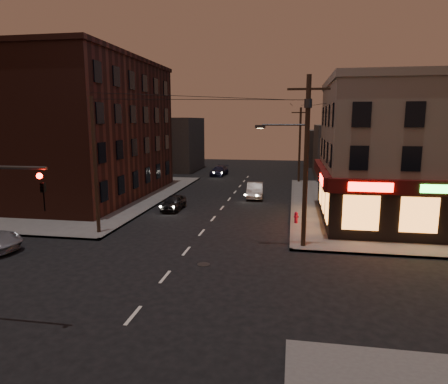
% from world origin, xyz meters
% --- Properties ---
extents(ground, '(120.00, 120.00, 0.00)m').
position_xyz_m(ground, '(0.00, 0.00, 0.00)').
color(ground, black).
rests_on(ground, ground).
extents(sidewalk_ne, '(24.00, 28.00, 0.15)m').
position_xyz_m(sidewalk_ne, '(18.00, 19.00, 0.07)').
color(sidewalk_ne, '#514F4C').
rests_on(sidewalk_ne, ground).
extents(sidewalk_nw, '(24.00, 28.00, 0.15)m').
position_xyz_m(sidewalk_nw, '(-18.00, 19.00, 0.07)').
color(sidewalk_nw, '#514F4C').
rests_on(sidewalk_nw, ground).
extents(pizza_building, '(15.85, 12.85, 10.50)m').
position_xyz_m(pizza_building, '(15.93, 13.43, 5.35)').
color(pizza_building, gray).
rests_on(pizza_building, sidewalk_ne).
extents(brick_apartment, '(12.00, 20.00, 13.00)m').
position_xyz_m(brick_apartment, '(-14.50, 19.00, 6.65)').
color(brick_apartment, '#441E16').
rests_on(brick_apartment, sidewalk_nw).
extents(bg_building_ne_a, '(10.00, 12.00, 7.00)m').
position_xyz_m(bg_building_ne_a, '(14.00, 38.00, 3.50)').
color(bg_building_ne_a, '#3F3D3A').
rests_on(bg_building_ne_a, ground).
extents(bg_building_nw, '(9.00, 10.00, 8.00)m').
position_xyz_m(bg_building_nw, '(-13.00, 42.00, 4.00)').
color(bg_building_nw, '#3F3D3A').
rests_on(bg_building_nw, ground).
extents(bg_building_ne_b, '(8.00, 8.00, 6.00)m').
position_xyz_m(bg_building_ne_b, '(12.00, 52.00, 3.00)').
color(bg_building_ne_b, '#3F3D3A').
rests_on(bg_building_ne_b, ground).
extents(utility_pole_main, '(4.20, 0.44, 10.00)m').
position_xyz_m(utility_pole_main, '(6.68, 5.80, 5.76)').
color(utility_pole_main, '#382619').
rests_on(utility_pole_main, sidewalk_ne).
extents(utility_pole_far, '(0.26, 0.26, 9.00)m').
position_xyz_m(utility_pole_far, '(6.80, 32.00, 4.65)').
color(utility_pole_far, '#382619').
rests_on(utility_pole_far, sidewalk_ne).
extents(utility_pole_west, '(0.24, 0.24, 9.00)m').
position_xyz_m(utility_pole_west, '(-6.80, 6.50, 4.65)').
color(utility_pole_west, '#382619').
rests_on(utility_pole_west, sidewalk_nw).
extents(sedan_near, '(1.54, 3.79, 1.29)m').
position_xyz_m(sedan_near, '(-3.98, 14.57, 0.64)').
color(sedan_near, black).
rests_on(sedan_near, ground).
extents(sedan_mid, '(1.89, 4.61, 1.49)m').
position_xyz_m(sedan_mid, '(2.39, 21.27, 0.74)').
color(sedan_mid, gray).
rests_on(sedan_mid, ground).
extents(sedan_far, '(2.24, 4.66, 1.31)m').
position_xyz_m(sedan_far, '(-4.11, 36.78, 0.65)').
color(sedan_far, black).
rests_on(sedan_far, ground).
extents(fire_hydrant, '(0.38, 0.38, 0.85)m').
position_xyz_m(fire_hydrant, '(6.40, 11.22, 0.61)').
color(fire_hydrant, maroon).
rests_on(fire_hydrant, sidewalk_ne).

